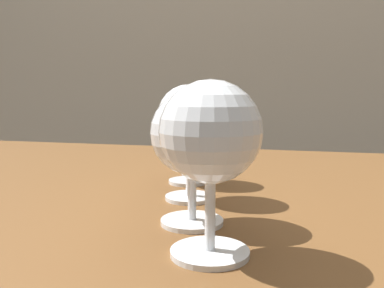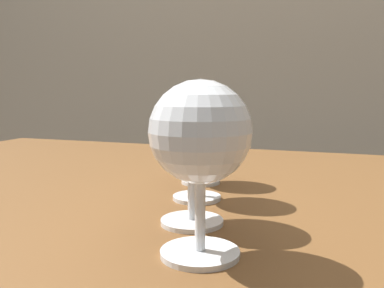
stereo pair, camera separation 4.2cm
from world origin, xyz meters
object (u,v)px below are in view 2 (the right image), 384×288
at_px(wine_glass_port, 200,137).
at_px(wine_glass_amber, 197,118).
at_px(wine_glass_rose, 200,126).
at_px(wine_glass_white, 192,135).

relative_size(wine_glass_port, wine_glass_amber, 1.01).
bearing_deg(wine_glass_rose, wine_glass_port, -71.54).
distance_m(wine_glass_port, wine_glass_rose, 0.27).
height_order(wine_glass_port, wine_glass_white, wine_glass_port).
bearing_deg(wine_glass_amber, wine_glass_white, -74.19).
xyz_separation_m(wine_glass_white, wine_glass_rose, (-0.05, 0.18, -0.01)).
bearing_deg(wine_glass_amber, wine_glass_port, -70.34).
distance_m(wine_glass_port, wine_glass_white, 0.08).
height_order(wine_glass_white, wine_glass_amber, wine_glass_amber).
height_order(wine_glass_white, wine_glass_rose, wine_glass_white).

